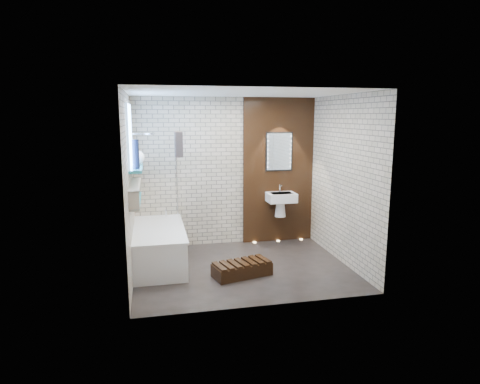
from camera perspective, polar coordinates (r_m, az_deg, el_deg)
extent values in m
plane|color=black|center=(6.42, 0.29, -10.38)|extent=(3.20, 3.20, 0.00)
cube|color=#A0967F|center=(7.34, -1.90, 2.75)|extent=(3.20, 0.04, 2.60)
cube|color=#A0967F|center=(4.84, 3.63, -1.30)|extent=(3.20, 0.04, 2.60)
cube|color=#A0967F|center=(5.95, -14.93, 0.57)|extent=(0.04, 2.60, 2.60)
cube|color=#A0967F|center=(6.61, 13.97, 1.58)|extent=(0.04, 2.60, 2.60)
plane|color=white|center=(6.01, 0.31, 13.47)|extent=(3.20, 3.20, 0.00)
cube|color=black|center=(7.54, 5.27, 2.91)|extent=(1.30, 0.06, 2.60)
cube|color=#7FADE0|center=(6.22, -14.95, 7.49)|extent=(0.03, 1.00, 0.90)
cube|color=teal|center=(6.26, -14.06, 3.22)|extent=(0.18, 1.00, 0.04)
cube|color=teal|center=(6.13, -14.12, -1.15)|extent=(0.14, 1.30, 0.03)
cube|color=#B2A899|center=(6.09, -14.22, 0.97)|extent=(0.14, 1.30, 0.03)
cube|color=#B2A899|center=(5.49, -14.37, -1.28)|extent=(0.14, 0.03, 0.26)
cube|color=#B2A899|center=(6.74, -14.00, 0.88)|extent=(0.14, 0.03, 0.26)
cube|color=white|center=(6.62, -11.07, -7.41)|extent=(0.75, 1.70, 0.55)
cube|color=white|center=(6.54, -11.16, -4.99)|extent=(0.79, 1.74, 0.03)
cylinder|color=silver|center=(7.23, -10.11, -2.85)|extent=(0.04, 0.04, 0.12)
cube|color=white|center=(6.84, -8.47, 1.89)|extent=(0.01, 0.78, 1.40)
cube|color=black|center=(6.49, -8.43, 6.50)|extent=(0.11, 0.29, 0.38)
cylinder|color=silver|center=(6.81, -12.31, 7.83)|extent=(0.18, 0.18, 0.02)
cube|color=white|center=(7.42, 5.70, -0.75)|extent=(0.50, 0.36, 0.16)
cone|color=white|center=(7.51, 5.55, -2.32)|extent=(0.20, 0.20, 0.28)
cylinder|color=silver|center=(7.48, 5.49, 0.52)|extent=(0.03, 0.03, 0.14)
cube|color=black|center=(7.47, 5.40, 5.54)|extent=(0.50, 0.02, 0.70)
cube|color=silver|center=(7.46, 5.42, 5.53)|extent=(0.45, 0.01, 0.65)
cube|color=black|center=(6.10, 0.26, -10.61)|extent=(0.90, 0.57, 0.18)
cylinder|color=maroon|center=(6.53, -14.05, 0.45)|extent=(0.07, 0.07, 0.17)
cylinder|color=maroon|center=(5.62, -14.31, -1.33)|extent=(0.06, 0.06, 0.14)
cylinder|color=#A04D18|center=(5.84, -14.23, -1.03)|extent=(0.05, 0.05, 0.11)
sphere|color=white|center=(6.42, -13.98, 4.59)|extent=(0.23, 0.23, 0.23)
cylinder|color=#141D38|center=(5.98, -14.13, 5.06)|extent=(0.10, 0.10, 0.41)
cylinder|color=#FFD899|center=(7.63, 2.02, -6.92)|extent=(0.06, 0.06, 0.01)
cylinder|color=#FFD899|center=(7.75, 5.27, -6.69)|extent=(0.06, 0.06, 0.01)
cylinder|color=#FFD899|center=(7.89, 8.40, -6.44)|extent=(0.06, 0.06, 0.01)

